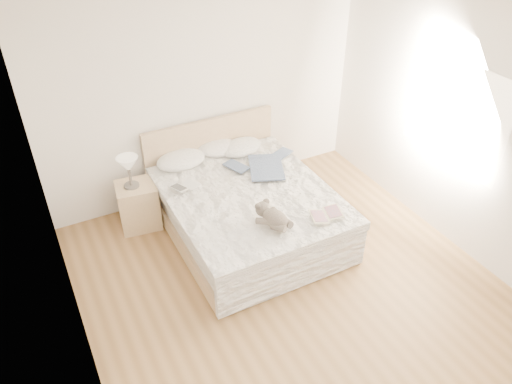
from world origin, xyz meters
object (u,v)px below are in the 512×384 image
Objects in this scene: nightstand at (139,205)px; photo_book at (185,187)px; table_lamp at (128,166)px; teddy_bear at (275,224)px; childrens_book at (326,215)px; bed at (246,209)px.

photo_book is at bearing -39.95° from nightstand.
table_lamp is 1.35× the size of photo_book.
table_lamp is 1.01× the size of teddy_bear.
teddy_bear is (1.01, -1.44, 0.37)m from nightstand.
table_lamp is 1.79m from teddy_bear.
childrens_book is 0.95× the size of teddy_bear.
childrens_book is (1.10, -1.14, 0.00)m from photo_book.
bed is 5.77× the size of teddy_bear.
photo_book and childrens_book have the same top height.
table_lamp reaches higher than photo_book.
teddy_bear is (-0.55, 0.09, 0.02)m from childrens_book.
table_lamp is 1.07× the size of childrens_book.
photo_book is 1.59m from childrens_book.
nightstand is 0.69m from photo_book.
photo_book is (-0.60, 0.30, 0.32)m from bed.
teddy_bear reaches higher than childrens_book.
bed is 0.83m from teddy_bear.
childrens_book is at bearing -71.24° from photo_book.
childrens_book is at bearing -43.88° from table_lamp.
teddy_bear is at bearing -173.38° from childrens_book.
table_lamp is (-0.04, 0.01, 0.55)m from nightstand.
photo_book is at bearing 153.80° from bed.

